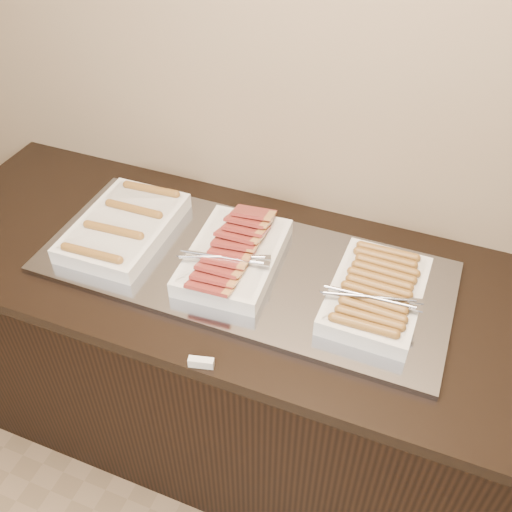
# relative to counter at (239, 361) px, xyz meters

# --- Properties ---
(counter) EXTENTS (2.06, 0.76, 0.90)m
(counter) POSITION_rel_counter_xyz_m (0.00, 0.00, 0.00)
(counter) COLOR black
(counter) RESTS_ON ground
(warming_tray) EXTENTS (1.20, 0.50, 0.02)m
(warming_tray) POSITION_rel_counter_xyz_m (0.02, 0.00, 0.46)
(warming_tray) COLOR #9295A0
(warming_tray) RESTS_ON counter
(dish_left) EXTENTS (0.27, 0.40, 0.07)m
(dish_left) POSITION_rel_counter_xyz_m (-0.38, 0.00, 0.50)
(dish_left) COLOR silver
(dish_left) RESTS_ON warming_tray
(dish_center) EXTENTS (0.28, 0.40, 0.10)m
(dish_center) POSITION_rel_counter_xyz_m (-0.01, -0.00, 0.50)
(dish_center) COLOR silver
(dish_center) RESTS_ON warming_tray
(dish_right) EXTENTS (0.27, 0.36, 0.08)m
(dish_right) POSITION_rel_counter_xyz_m (0.41, -0.00, 0.50)
(dish_right) COLOR silver
(dish_right) RESTS_ON warming_tray
(label_holder) EXTENTS (0.07, 0.03, 0.03)m
(label_holder) POSITION_rel_counter_xyz_m (0.06, -0.36, 0.46)
(label_holder) COLOR silver
(label_holder) RESTS_ON counter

